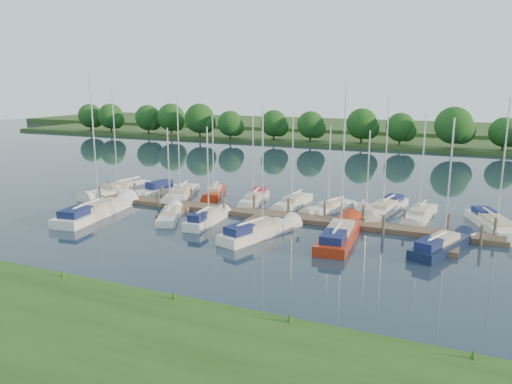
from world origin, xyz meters
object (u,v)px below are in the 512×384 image
at_px(dock, 263,216).
at_px(sailboat_n_5, 293,204).
at_px(sailboat_n_0, 120,191).
at_px(motorboat, 158,191).
at_px(sailboat_s_2, 207,220).

bearing_deg(dock, sailboat_n_5, 79.61).
distance_m(dock, sailboat_n_0, 18.73).
bearing_deg(dock, motorboat, 161.98).
bearing_deg(sailboat_n_5, dock, 82.04).
height_order(sailboat_n_0, sailboat_s_2, sailboat_n_0).
relative_size(sailboat_n_5, sailboat_s_2, 1.06).
distance_m(sailboat_n_5, sailboat_s_2, 10.12).
xyz_separation_m(motorboat, sailboat_s_2, (10.81, -8.35, -0.01)).
bearing_deg(sailboat_s_2, dock, 40.83).
xyz_separation_m(sailboat_n_0, motorboat, (3.93, 1.60, 0.07)).
height_order(dock, sailboat_n_0, sailboat_n_0).
bearing_deg(sailboat_n_0, sailboat_n_5, -164.26).
height_order(dock, motorboat, motorboat).
distance_m(dock, motorboat, 15.29).
height_order(motorboat, sailboat_n_5, sailboat_n_5).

